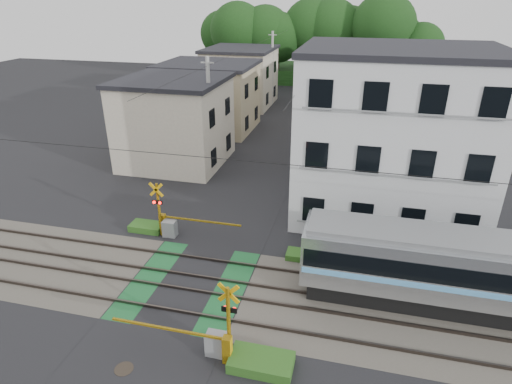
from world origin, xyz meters
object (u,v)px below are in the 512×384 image
(crossing_signal_far, at_px, (168,224))
(manhole_cover, at_px, (124,369))
(crossing_signal_near, at_px, (218,340))
(apartment_block, at_px, (392,134))
(pedestrian, at_px, (306,119))

(crossing_signal_far, relative_size, manhole_cover, 7.21)
(manhole_cover, bearing_deg, crossing_signal_far, 104.30)
(crossing_signal_near, bearing_deg, crossing_signal_far, 125.29)
(manhole_cover, bearing_deg, apartment_block, 58.60)
(apartment_block, height_order, manhole_cover, apartment_block)
(pedestrian, bearing_deg, crossing_signal_near, 99.30)
(crossing_signal_far, xyz_separation_m, pedestrian, (4.26, 22.01, 0.05))
(crossing_signal_near, height_order, pedestrian, crossing_signal_near)
(crossing_signal_far, bearing_deg, manhole_cover, -75.70)
(crossing_signal_near, distance_m, manhole_cover, 3.34)
(crossing_signal_far, xyz_separation_m, apartment_block, (11.09, 5.84, 3.94))
(crossing_signal_near, distance_m, apartment_block, 14.95)
(crossing_signal_far, bearing_deg, apartment_block, 27.78)
(apartment_block, bearing_deg, crossing_signal_near, -114.22)
(crossing_signal_far, relative_size, pedestrian, 3.11)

